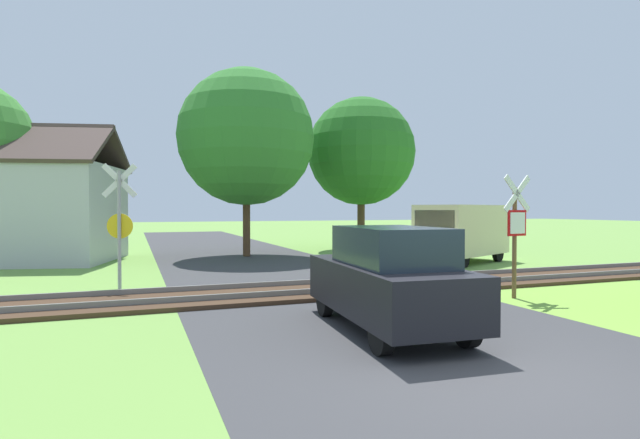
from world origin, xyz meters
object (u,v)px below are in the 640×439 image
Objects in this scene: crossing_sign_far at (119,220)px; parked_car at (388,278)px; tree_right at (361,152)px; mail_truck at (460,231)px; stop_sign_near at (516,228)px; house at (26,210)px; tree_center at (246,137)px.

crossing_sign_far reaches higher than parked_car.
tree_right is at bearing 70.33° from parked_car.
mail_truck is at bearing 51.77° from parked_car.
crossing_sign_far reaches higher than stop_sign_near.
house is 1.51× the size of mail_truck.
stop_sign_near is 0.37× the size of house.
house is at bearing 41.86° from mail_truck.
stop_sign_near is at bearing 127.36° from mail_truck.
tree_right is at bearing 17.75° from house.
crossing_sign_far is at bearing -53.73° from house.
house is 9.24m from tree_center.
mail_truck is (0.67, -7.49, -3.82)m from tree_right.
tree_right is (11.41, 9.85, 3.25)m from crossing_sign_far.
crossing_sign_far is 10.11m from tree_center.
house is 17.02m from mail_truck.
stop_sign_near is 0.55× the size of mail_truck.
tree_right is at bearing 54.03° from crossing_sign_far.
crossing_sign_far is at bearing 75.31° from mail_truck.
mail_truck is (15.72, -6.48, -0.82)m from house.
house is (-3.64, 8.84, 0.24)m from crossing_sign_far.
stop_sign_near reaches higher than parked_car.
tree_center reaches higher than stop_sign_near.
tree_right reaches higher than mail_truck.
crossing_sign_far is at bearing -139.19° from tree_right.
tree_right is 17.89m from parked_car.
stop_sign_near is 9.71m from crossing_sign_far.
mail_truck is (12.08, 2.36, -0.58)m from crossing_sign_far.
stop_sign_near is 4.61m from parked_car.
house is at bearing 175.09° from tree_center.
parked_car is (-4.23, -1.67, -0.75)m from stop_sign_near.
house is at bearing 125.59° from crossing_sign_far.
tree_center is (5.00, 8.09, 3.42)m from crossing_sign_far.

